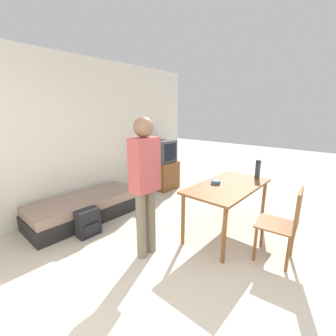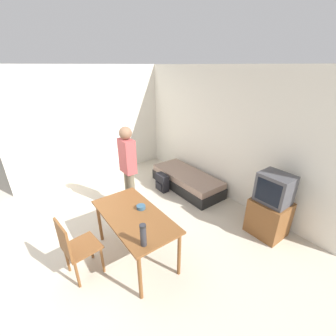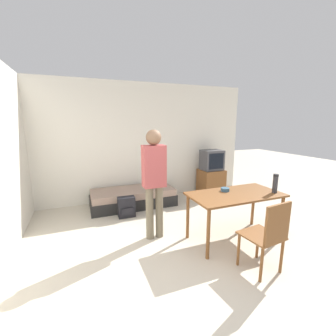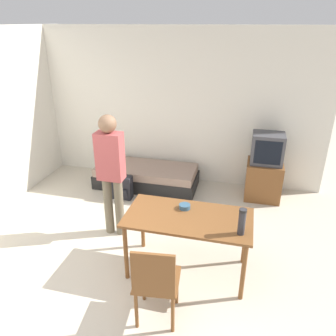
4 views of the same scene
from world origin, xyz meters
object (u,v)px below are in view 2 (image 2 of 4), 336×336
at_px(thermos_flask, 143,234).
at_px(mate_bowl, 141,207).
at_px(dining_table, 134,220).
at_px(wooden_chair, 74,246).
at_px(tv, 270,208).
at_px(daybed, 187,181).
at_px(person_standing, 128,164).
at_px(backpack, 162,182).

distance_m(thermos_flask, mate_bowl, 0.76).
xyz_separation_m(dining_table, mate_bowl, (-0.07, 0.16, 0.11)).
distance_m(dining_table, wooden_chair, 0.85).
bearing_deg(mate_bowl, tv, 63.11).
bearing_deg(daybed, dining_table, -60.38).
relative_size(wooden_chair, mate_bowl, 7.06).
relative_size(dining_table, thermos_flask, 4.85).
bearing_deg(person_standing, dining_table, -24.29).
bearing_deg(backpack, wooden_chair, -61.50).
bearing_deg(daybed, wooden_chair, -70.77).
relative_size(daybed, dining_table, 1.28).
bearing_deg(daybed, backpack, -115.47).
xyz_separation_m(tv, thermos_flask, (-0.31, -2.25, 0.40)).
distance_m(tv, mate_bowl, 2.15).
xyz_separation_m(person_standing, backpack, (-0.26, 0.95, -0.81)).
height_order(wooden_chair, person_standing, person_standing).
xyz_separation_m(thermos_flask, backpack, (-1.97, 1.65, -0.71)).
relative_size(daybed, backpack, 4.49).
bearing_deg(tv, thermos_flask, -97.83).
relative_size(daybed, tv, 1.60).
bearing_deg(mate_bowl, daybed, 119.99).
xyz_separation_m(dining_table, wooden_chair, (-0.15, -0.82, -0.14)).
bearing_deg(tv, backpack, -165.16).
height_order(tv, thermos_flask, tv).
bearing_deg(mate_bowl, thermos_flask, -27.90).
distance_m(wooden_chair, backpack, 2.62).
bearing_deg(wooden_chair, tv, 70.11).
bearing_deg(thermos_flask, daybed, 128.16).
xyz_separation_m(dining_table, thermos_flask, (0.58, -0.19, 0.25)).
xyz_separation_m(daybed, thermos_flask, (1.72, -2.19, 0.73)).
distance_m(dining_table, thermos_flask, 0.66).
distance_m(mate_bowl, backpack, 1.94).
height_order(dining_table, person_standing, person_standing).
relative_size(tv, mate_bowl, 8.59).
distance_m(wooden_chair, person_standing, 1.72).
bearing_deg(person_standing, backpack, 105.30).
bearing_deg(thermos_flask, person_standing, 157.82).
relative_size(daybed, wooden_chair, 1.95).
distance_m(daybed, wooden_chair, 3.00).
height_order(daybed, dining_table, dining_table).
distance_m(tv, thermos_flask, 2.31).
distance_m(tv, backpack, 2.38).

